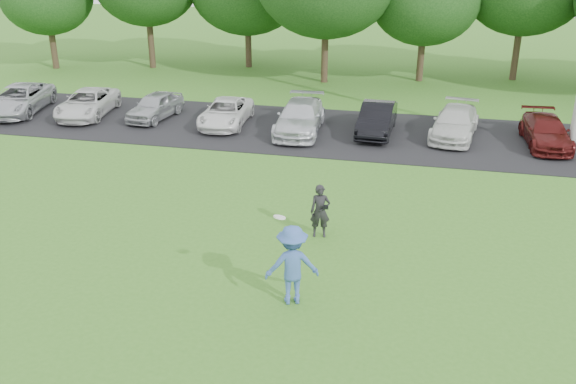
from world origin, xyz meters
name	(u,v)px	position (x,y,z in m)	size (l,w,h in m)	color
ground	(255,302)	(0.00, 0.00, 0.00)	(100.00, 100.00, 0.00)	#397120
parking_lot	(337,132)	(0.00, 13.00, 0.01)	(32.00, 6.50, 0.03)	black
frisbee_player	(292,265)	(0.82, 0.21, 0.96)	(1.41, 1.08, 2.30)	#395BA1
camera_bystander	(320,211)	(0.88, 3.61, 0.76)	(0.61, 0.48, 1.52)	black
parked_cars	(307,117)	(-1.27, 12.96, 0.61)	(30.99, 5.08, 1.25)	#B0B2B8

